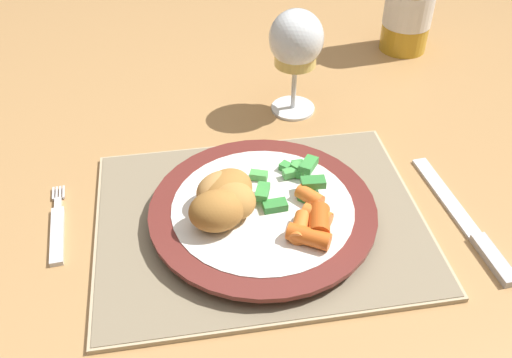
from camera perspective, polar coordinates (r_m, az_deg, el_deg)
dining_table at (r=0.85m, az=1.92°, el=1.45°), size 1.51×1.04×0.74m
placemat at (r=0.65m, az=0.43°, el=-4.15°), size 0.37×0.29×0.01m
dinner_plate at (r=0.64m, az=0.67°, el=-3.35°), size 0.25×0.25×0.02m
breaded_croquettes at (r=0.61m, az=-3.22°, el=-1.89°), size 0.09×0.10×0.04m
green_beans_pile at (r=0.66m, az=3.53°, el=-0.13°), size 0.09×0.08×0.02m
glazed_carrots at (r=0.60m, az=5.55°, el=-4.27°), size 0.06×0.10×0.02m
fork at (r=0.68m, az=-19.24°, el=-4.73°), size 0.02×0.13×0.01m
table_knife at (r=0.69m, az=20.48°, el=-4.44°), size 0.03×0.21×0.01m
wine_glass at (r=0.78m, az=4.03°, el=13.37°), size 0.07×0.07×0.15m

